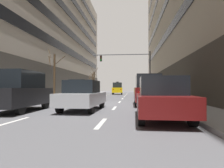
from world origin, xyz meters
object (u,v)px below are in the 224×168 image
at_px(car_driving_0, 83,96).
at_px(pedestrian_0, 169,89).
at_px(taxi_driving_2, 117,88).
at_px(car_driving_1, 79,89).
at_px(street_tree_2, 94,82).
at_px(street_tree_1, 54,74).
at_px(car_parked_1, 148,90).
at_px(car_driving_3, 20,91).
at_px(car_parked_0, 161,99).
at_px(traffic_signal_0, 132,65).
at_px(street_tree_0, 92,83).

distance_m(car_driving_0, pedestrian_0, 12.75).
bearing_deg(taxi_driving_2, car_driving_1, -101.42).
bearing_deg(car_driving_1, street_tree_2, 97.06).
bearing_deg(car_driving_0, car_driving_1, 106.64).
xyz_separation_m(street_tree_1, street_tree_2, (0.01, 22.23, -0.11)).
distance_m(car_parked_1, pedestrian_0, 7.91).
relative_size(car_driving_1, car_driving_3, 1.02).
relative_size(car_parked_0, street_tree_2, 0.76).
bearing_deg(car_parked_0, traffic_signal_0, 93.08).
distance_m(car_parked_1, street_tree_1, 11.81).
distance_m(car_driving_3, street_tree_2, 33.25).
bearing_deg(traffic_signal_0, street_tree_2, 119.49).
distance_m(taxi_driving_2, car_parked_0, 29.02).
relative_size(car_driving_0, pedestrian_0, 2.66).
height_order(car_parked_1, street_tree_0, street_tree_0).
bearing_deg(car_driving_1, car_parked_0, -62.50).
relative_size(street_tree_0, street_tree_1, 0.78).
bearing_deg(car_parked_0, car_driving_0, 144.76).
height_order(taxi_driving_2, pedestrian_0, taxi_driving_2).
bearing_deg(pedestrian_0, car_driving_3, -129.90).
bearing_deg(street_tree_1, street_tree_2, 89.97).
height_order(car_driving_0, street_tree_0, street_tree_0).
bearing_deg(car_parked_1, car_driving_3, -148.30).
distance_m(car_driving_3, pedestrian_0, 15.19).
bearing_deg(car_parked_1, street_tree_0, 109.66).
relative_size(car_driving_1, car_parked_1, 1.00).
relative_size(car_driving_1, pedestrian_0, 2.72).
xyz_separation_m(car_parked_1, pedestrian_0, (2.83, 7.39, 0.02)).
bearing_deg(car_driving_1, car_parked_1, -45.93).
distance_m(car_parked_1, traffic_signal_0, 14.16).
height_order(car_driving_0, street_tree_1, street_tree_1).
xyz_separation_m(car_driving_1, street_tree_2, (-2.68, 21.65, 1.59)).
height_order(car_driving_1, car_driving_3, car_driving_1).
xyz_separation_m(taxi_driving_2, car_parked_1, (3.84, -22.59, -0.03)).
relative_size(street_tree_1, street_tree_2, 0.95).
height_order(traffic_signal_0, pedestrian_0, traffic_signal_0).
bearing_deg(car_parked_1, taxi_driving_2, 99.65).
height_order(car_driving_3, street_tree_0, street_tree_0).
xyz_separation_m(car_driving_3, traffic_signal_0, (5.84, 17.96, 3.46)).
relative_size(taxi_driving_2, street_tree_1, 0.86).
bearing_deg(traffic_signal_0, street_tree_0, 122.80).
bearing_deg(taxi_driving_2, street_tree_1, -109.95).
height_order(car_driving_0, car_parked_1, car_parked_1).
distance_m(taxi_driving_2, traffic_signal_0, 9.93).
distance_m(traffic_signal_0, street_tree_1, 11.26).
distance_m(car_driving_1, traffic_signal_0, 9.43).
relative_size(car_driving_1, traffic_signal_0, 0.53).
height_order(street_tree_1, street_tree_2, street_tree_2).
bearing_deg(street_tree_2, car_parked_0, -74.61).
height_order(car_driving_0, car_driving_1, car_driving_1).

